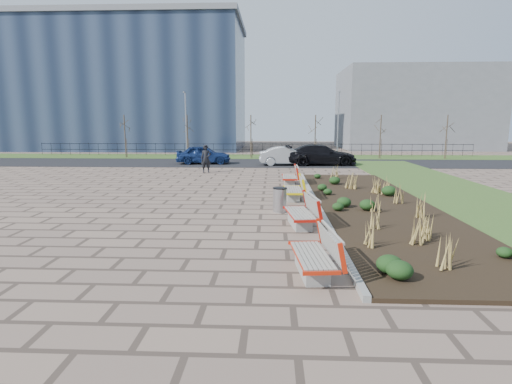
{
  "coord_description": "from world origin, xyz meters",
  "views": [
    {
      "loc": [
        2.12,
        -11.19,
        3.41
      ],
      "look_at": [
        1.5,
        3.0,
        0.9
      ],
      "focal_mm": 28.0,
      "sensor_mm": 36.0,
      "label": 1
    }
  ],
  "objects_px": {
    "car_silver": "(287,156)",
    "lamp_east": "(338,126)",
    "bench_b": "(300,211)",
    "car_blue": "(204,155)",
    "litter_bin": "(280,200)",
    "car_black": "(321,155)",
    "bench_d": "(289,176)",
    "bench_c": "(293,188)",
    "lamp_west": "(186,126)",
    "pedestrian": "(206,159)",
    "bench_a": "(312,253)"
  },
  "relations": [
    {
      "from": "bench_c",
      "to": "lamp_west",
      "type": "bearing_deg",
      "value": 114.23
    },
    {
      "from": "bench_c",
      "to": "bench_a",
      "type": "bearing_deg",
      "value": -90.33
    },
    {
      "from": "bench_c",
      "to": "lamp_west",
      "type": "distance_m",
      "value": 21.8
    },
    {
      "from": "bench_a",
      "to": "lamp_west",
      "type": "relative_size",
      "value": 0.35
    },
    {
      "from": "bench_a",
      "to": "lamp_east",
      "type": "relative_size",
      "value": 0.35
    },
    {
      "from": "lamp_east",
      "to": "bench_b",
      "type": "bearing_deg",
      "value": -101.61
    },
    {
      "from": "bench_b",
      "to": "pedestrian",
      "type": "bearing_deg",
      "value": 103.48
    },
    {
      "from": "litter_bin",
      "to": "bench_c",
      "type": "bearing_deg",
      "value": 76.27
    },
    {
      "from": "car_blue",
      "to": "lamp_east",
      "type": "bearing_deg",
      "value": -71.69
    },
    {
      "from": "litter_bin",
      "to": "car_black",
      "type": "bearing_deg",
      "value": 78.23
    },
    {
      "from": "bench_b",
      "to": "car_blue",
      "type": "xyz_separation_m",
      "value": [
        -6.57,
        19.44,
        0.27
      ]
    },
    {
      "from": "bench_c",
      "to": "litter_bin",
      "type": "xyz_separation_m",
      "value": [
        -0.62,
        -2.56,
        -0.04
      ]
    },
    {
      "from": "bench_c",
      "to": "lamp_east",
      "type": "distance_m",
      "value": 20.48
    },
    {
      "from": "bench_c",
      "to": "bench_d",
      "type": "relative_size",
      "value": 1.0
    },
    {
      "from": "pedestrian",
      "to": "lamp_west",
      "type": "bearing_deg",
      "value": 99.87
    },
    {
      "from": "bench_d",
      "to": "car_black",
      "type": "relative_size",
      "value": 0.38
    },
    {
      "from": "bench_b",
      "to": "lamp_east",
      "type": "relative_size",
      "value": 0.35
    },
    {
      "from": "bench_d",
      "to": "lamp_east",
      "type": "height_order",
      "value": "lamp_east"
    },
    {
      "from": "bench_a",
      "to": "litter_bin",
      "type": "relative_size",
      "value": 2.27
    },
    {
      "from": "bench_c",
      "to": "litter_bin",
      "type": "height_order",
      "value": "bench_c"
    },
    {
      "from": "litter_bin",
      "to": "lamp_east",
      "type": "height_order",
      "value": "lamp_east"
    },
    {
      "from": "pedestrian",
      "to": "lamp_east",
      "type": "bearing_deg",
      "value": 36.09
    },
    {
      "from": "bench_a",
      "to": "pedestrian",
      "type": "height_order",
      "value": "pedestrian"
    },
    {
      "from": "bench_b",
      "to": "car_blue",
      "type": "distance_m",
      "value": 20.52
    },
    {
      "from": "bench_a",
      "to": "car_silver",
      "type": "relative_size",
      "value": 0.48
    },
    {
      "from": "bench_d",
      "to": "car_blue",
      "type": "height_order",
      "value": "car_blue"
    },
    {
      "from": "pedestrian",
      "to": "car_black",
      "type": "height_order",
      "value": "pedestrian"
    },
    {
      "from": "bench_c",
      "to": "car_blue",
      "type": "distance_m",
      "value": 16.19
    },
    {
      "from": "bench_c",
      "to": "car_blue",
      "type": "bearing_deg",
      "value": 113.59
    },
    {
      "from": "bench_a",
      "to": "car_black",
      "type": "distance_m",
      "value": 23.34
    },
    {
      "from": "bench_b",
      "to": "car_black",
      "type": "relative_size",
      "value": 0.38
    },
    {
      "from": "lamp_west",
      "to": "car_black",
      "type": "bearing_deg",
      "value": -24.37
    },
    {
      "from": "car_black",
      "to": "lamp_east",
      "type": "xyz_separation_m",
      "value": [
        2.11,
        5.39,
        2.21
      ]
    },
    {
      "from": "bench_d",
      "to": "car_blue",
      "type": "relative_size",
      "value": 0.48
    },
    {
      "from": "bench_d",
      "to": "lamp_west",
      "type": "height_order",
      "value": "lamp_west"
    },
    {
      "from": "car_blue",
      "to": "lamp_east",
      "type": "relative_size",
      "value": 0.73
    },
    {
      "from": "bench_b",
      "to": "lamp_east",
      "type": "height_order",
      "value": "lamp_east"
    },
    {
      "from": "bench_d",
      "to": "car_silver",
      "type": "distance_m",
      "value": 9.88
    },
    {
      "from": "bench_b",
      "to": "bench_d",
      "type": "bearing_deg",
      "value": 82.11
    },
    {
      "from": "litter_bin",
      "to": "car_black",
      "type": "distance_m",
      "value": 17.23
    },
    {
      "from": "pedestrian",
      "to": "car_black",
      "type": "xyz_separation_m",
      "value": [
        8.32,
        5.07,
        -0.12
      ]
    },
    {
      "from": "car_blue",
      "to": "car_silver",
      "type": "height_order",
      "value": "car_blue"
    },
    {
      "from": "pedestrian",
      "to": "car_black",
      "type": "relative_size",
      "value": 0.34
    },
    {
      "from": "pedestrian",
      "to": "lamp_west",
      "type": "relative_size",
      "value": 0.31
    },
    {
      "from": "bench_a",
      "to": "bench_c",
      "type": "height_order",
      "value": "same"
    },
    {
      "from": "bench_c",
      "to": "car_black",
      "type": "xyz_separation_m",
      "value": [
        2.89,
        14.31,
        0.33
      ]
    },
    {
      "from": "car_silver",
      "to": "lamp_east",
      "type": "xyz_separation_m",
      "value": [
        4.81,
        5.63,
        2.3
      ]
    },
    {
      "from": "litter_bin",
      "to": "bench_d",
      "type": "bearing_deg",
      "value": 84.71
    },
    {
      "from": "bench_d",
      "to": "car_black",
      "type": "height_order",
      "value": "car_black"
    },
    {
      "from": "bench_b",
      "to": "car_blue",
      "type": "bearing_deg",
      "value": 100.78
    }
  ]
}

